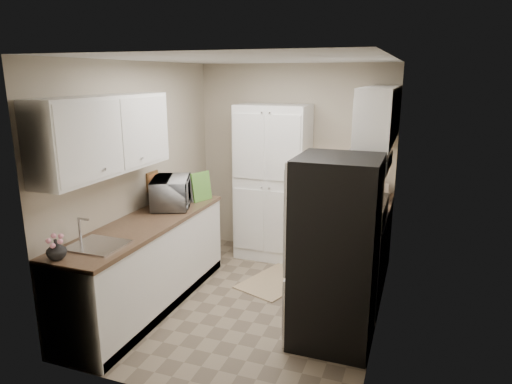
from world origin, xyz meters
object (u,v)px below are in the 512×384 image
at_px(electric_range, 351,259).
at_px(refrigerator, 335,252).
at_px(wine_bottle, 177,188).
at_px(toaster_oven, 369,190).
at_px(pantry_cabinet, 273,183).
at_px(microwave, 171,192).

distance_m(electric_range, refrigerator, 0.88).
height_order(wine_bottle, toaster_oven, wine_bottle).
relative_size(pantry_cabinet, toaster_oven, 4.75).
distance_m(microwave, toaster_oven, 2.30).
relative_size(electric_range, wine_bottle, 4.37).
distance_m(pantry_cabinet, toaster_oven, 1.24).
bearing_deg(electric_range, microwave, -172.90).
bearing_deg(pantry_cabinet, electric_range, -38.22).
bearing_deg(toaster_oven, microwave, -171.33).
distance_m(refrigerator, microwave, 2.04).
height_order(pantry_cabinet, toaster_oven, pantry_cabinet).
bearing_deg(wine_bottle, toaster_oven, 18.77).
height_order(pantry_cabinet, electric_range, pantry_cabinet).
bearing_deg(toaster_oven, pantry_cabinet, 156.10).
xyz_separation_m(electric_range, toaster_oven, (0.06, 0.81, 0.56)).
bearing_deg(pantry_cabinet, microwave, -124.62).
distance_m(electric_range, toaster_oven, 0.99).
xyz_separation_m(refrigerator, microwave, (-1.95, 0.55, 0.23)).
relative_size(refrigerator, wine_bottle, 6.58).
relative_size(pantry_cabinet, wine_bottle, 7.74).
bearing_deg(pantry_cabinet, toaster_oven, -5.15).
distance_m(refrigerator, toaster_oven, 1.63).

